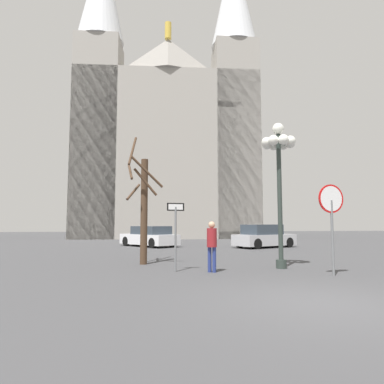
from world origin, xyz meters
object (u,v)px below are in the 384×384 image
(stop_sign, at_px, (331,210))
(bare_tree, at_px, (143,204))
(parked_car_near_silver, at_px, (264,237))
(pedestrian_walking, at_px, (212,242))
(one_way_arrow_sign, at_px, (176,228))
(parked_car_far_white, at_px, (150,237))
(street_lamp, at_px, (279,160))
(cathedral, at_px, (168,136))

(stop_sign, relative_size, bare_tree, 0.54)
(parked_car_near_silver, relative_size, pedestrian_walking, 2.78)
(one_way_arrow_sign, height_order, parked_car_far_white, one_way_arrow_sign)
(street_lamp, xyz_separation_m, parked_car_near_silver, (2.98, 9.93, -3.11))
(cathedral, xyz_separation_m, parked_car_far_white, (-2.17, -14.40, -10.76))
(stop_sign, relative_size, pedestrian_walking, 1.69)
(bare_tree, bearing_deg, one_way_arrow_sign, -63.63)
(parked_car_far_white, height_order, pedestrian_walking, pedestrian_walking)
(one_way_arrow_sign, bearing_deg, bare_tree, 116.37)
(one_way_arrow_sign, bearing_deg, street_lamp, 4.11)
(stop_sign, height_order, parked_car_near_silver, stop_sign)
(parked_car_far_white, bearing_deg, parked_car_near_silver, -16.25)
(street_lamp, bearing_deg, stop_sign, -64.88)
(pedestrian_walking, bearing_deg, bare_tree, 131.74)
(one_way_arrow_sign, relative_size, parked_car_far_white, 0.48)
(parked_car_near_silver, bearing_deg, cathedral, 107.14)
(stop_sign, bearing_deg, one_way_arrow_sign, 160.98)
(parked_car_far_white, xyz_separation_m, pedestrian_walking, (1.73, -12.64, 0.32))
(cathedral, relative_size, stop_sign, 12.48)
(one_way_arrow_sign, xyz_separation_m, bare_tree, (-1.06, 2.14, 0.89))
(cathedral, bearing_deg, street_lamp, -85.43)
(cathedral, bearing_deg, parked_car_far_white, -98.58)
(parked_car_near_silver, bearing_deg, parked_car_far_white, 163.75)
(one_way_arrow_sign, bearing_deg, cathedral, 86.62)
(stop_sign, bearing_deg, bare_tree, 146.56)
(stop_sign, height_order, street_lamp, street_lamp)
(pedestrian_walking, bearing_deg, parked_car_near_silver, 62.24)
(cathedral, relative_size, one_way_arrow_sign, 15.34)
(stop_sign, xyz_separation_m, parked_car_far_white, (-5.15, 13.88, -1.29))
(cathedral, relative_size, parked_car_far_white, 7.36)
(stop_sign, relative_size, parked_car_far_white, 0.59)
(cathedral, distance_m, street_lamp, 27.60)
(parked_car_far_white, bearing_deg, one_way_arrow_sign, -87.22)
(parked_car_far_white, bearing_deg, bare_tree, -92.60)
(bare_tree, xyz_separation_m, pedestrian_walking, (2.20, -2.46, -1.31))
(cathedral, distance_m, bare_tree, 26.35)
(parked_car_far_white, bearing_deg, stop_sign, -69.65)
(parked_car_near_silver, xyz_separation_m, parked_car_far_white, (-7.27, 2.12, -0.04))
(one_way_arrow_sign, bearing_deg, stop_sign, -19.02)
(one_way_arrow_sign, bearing_deg, pedestrian_walking, -15.92)
(one_way_arrow_sign, height_order, street_lamp, street_lamp)
(cathedral, xyz_separation_m, pedestrian_walking, (-0.44, -27.04, -10.43))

